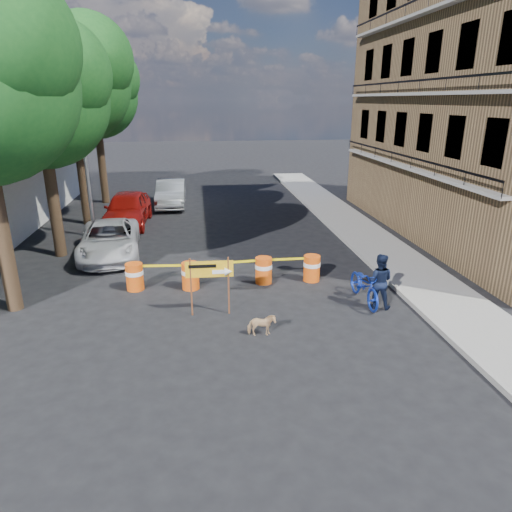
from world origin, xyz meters
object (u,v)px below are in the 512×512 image
object	(u,v)px
detour_sign	(215,273)
barrel_far_left	(135,276)
bicycle	(366,270)
sedan_red	(127,209)
barrel_mid_right	(264,270)
barrel_far_right	(312,268)
pedestrian	(379,281)
barrel_mid_left	(190,275)
dog	(261,325)
sedan_silver	(171,193)
suv_white	(110,240)

from	to	relation	value
detour_sign	barrel_far_left	bearing A→B (deg)	141.38
bicycle	sedan_red	distance (m)	13.28
barrel_mid_right	detour_sign	xyz separation A→B (m)	(-1.71, -2.21, 0.80)
barrel_far_right	pedestrian	xyz separation A→B (m)	(1.45, -2.32, 0.37)
detour_sign	pedestrian	bearing A→B (deg)	0.33
barrel_mid_left	dog	world-z (taller)	barrel_mid_left
barrel_far_right	bicycle	xyz separation A→B (m)	(1.17, -1.93, 0.59)
barrel_far_right	detour_sign	world-z (taller)	detour_sign
pedestrian	barrel_far_right	bearing A→B (deg)	-33.69
barrel_far_left	sedan_silver	world-z (taller)	sedan_silver
barrel_mid_right	pedestrian	size ratio (longest dim) A/B	0.54
pedestrian	sedan_red	world-z (taller)	pedestrian
barrel_far_left	bicycle	world-z (taller)	bicycle
barrel_mid_right	suv_white	size ratio (longest dim) A/B	0.19
detour_sign	pedestrian	xyz separation A→B (m)	(4.82, -0.12, -0.43)
detour_sign	barrel_far_right	bearing A→B (deg)	34.88
barrel_far_right	sedan_red	xyz separation A→B (m)	(-7.25, 8.34, 0.36)
detour_sign	dog	world-z (taller)	detour_sign
dog	bicycle	bearing A→B (deg)	-62.15
barrel_mid_right	detour_sign	bearing A→B (deg)	-127.65
barrel_mid_left	suv_white	bearing A→B (deg)	129.95
barrel_mid_left	barrel_far_right	world-z (taller)	same
detour_sign	dog	xyz separation A→B (m)	(1.12, -1.44, -0.96)
barrel_far_right	suv_white	bearing A→B (deg)	153.64
barrel_mid_right	dog	size ratio (longest dim) A/B	1.23
detour_sign	sedan_silver	world-z (taller)	detour_sign
barrel_far_right	detour_sign	distance (m)	4.11
barrel_mid_left	sedan_red	world-z (taller)	sedan_red
barrel_mid_left	bicycle	distance (m)	5.61
barrel_mid_right	sedan_red	distance (m)	10.03
detour_sign	bicycle	world-z (taller)	bicycle
bicycle	pedestrian	bearing A→B (deg)	-57.36
barrel_far_left	sedan_silver	bearing A→B (deg)	87.20
sedan_silver	barrel_mid_right	bearing A→B (deg)	-73.72
detour_sign	bicycle	distance (m)	4.56
barrel_mid_right	pedestrian	xyz separation A→B (m)	(3.12, -2.33, 0.37)
dog	suv_white	distance (m)	8.87
pedestrian	sedan_silver	world-z (taller)	pedestrian
barrel_mid_right	suv_white	xyz separation A→B (m)	(-5.65, 3.62, 0.20)
pedestrian	suv_white	bearing A→B (deg)	-9.77
barrel_mid_right	bicycle	world-z (taller)	bicycle
barrel_mid_right	barrel_far_right	world-z (taller)	same
pedestrian	dog	xyz separation A→B (m)	(-3.70, -1.32, -0.53)
barrel_far_left	barrel_mid_left	bearing A→B (deg)	-5.03
barrel_mid_right	dog	bearing A→B (deg)	-99.12
pedestrian	dog	size ratio (longest dim) A/B	2.30
detour_sign	dog	distance (m)	2.06
bicycle	dog	world-z (taller)	bicycle
pedestrian	barrel_mid_right	bearing A→B (deg)	-12.38
barrel_mid_left	bicycle	size ratio (longest dim) A/B	0.42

